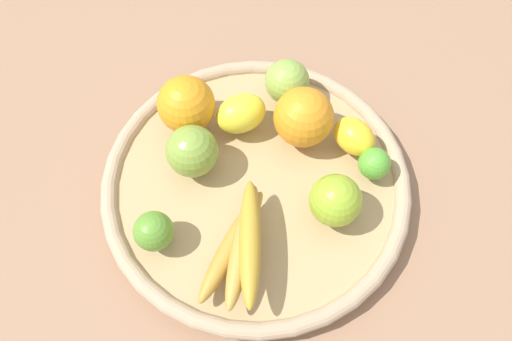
% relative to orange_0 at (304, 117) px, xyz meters
% --- Properties ---
extents(ground_plane, '(2.40, 2.40, 0.00)m').
position_rel_orange_0_xyz_m(ground_plane, '(0.04, 0.09, -0.08)').
color(ground_plane, '#966E51').
rests_on(ground_plane, ground).
extents(basket, '(0.43, 0.43, 0.04)m').
position_rel_orange_0_xyz_m(basket, '(0.04, 0.09, -0.06)').
color(basket, tan).
rests_on(basket, ground_plane).
extents(orange_0, '(0.12, 0.12, 0.08)m').
position_rel_orange_0_xyz_m(orange_0, '(0.00, 0.00, 0.00)').
color(orange_0, orange).
rests_on(orange_0, basket).
extents(lemon_1, '(0.09, 0.09, 0.05)m').
position_rel_orange_0_xyz_m(lemon_1, '(0.09, 0.02, -0.01)').
color(lemon_1, yellow).
rests_on(lemon_1, basket).
extents(banana_bunch, '(0.09, 0.17, 0.05)m').
position_rel_orange_0_xyz_m(banana_bunch, '(0.01, 0.20, -0.02)').
color(banana_bunch, '#B68430').
rests_on(banana_bunch, basket).
extents(lime_0, '(0.06, 0.06, 0.04)m').
position_rel_orange_0_xyz_m(lime_0, '(-0.11, 0.02, -0.02)').
color(lime_0, '#56A531').
rests_on(lime_0, basket).
extents(apple_2, '(0.07, 0.07, 0.07)m').
position_rel_orange_0_xyz_m(apple_2, '(0.12, 0.10, -0.01)').
color(apple_2, olive).
rests_on(apple_2, basket).
extents(lime_1, '(0.07, 0.07, 0.05)m').
position_rel_orange_0_xyz_m(lime_1, '(0.12, 0.22, -0.02)').
color(lime_1, '#5B922D').
rests_on(lime_1, basket).
extents(apple_0, '(0.10, 0.10, 0.07)m').
position_rel_orange_0_xyz_m(apple_0, '(-0.08, 0.10, -0.01)').
color(apple_0, '#92B32B').
rests_on(apple_0, basket).
extents(apple_1, '(0.09, 0.09, 0.07)m').
position_rel_orange_0_xyz_m(apple_1, '(0.04, -0.06, -0.01)').
color(apple_1, '#8AAC46').
rests_on(apple_1, basket).
extents(orange_1, '(0.09, 0.09, 0.08)m').
position_rel_orange_0_xyz_m(orange_1, '(0.16, 0.04, -0.00)').
color(orange_1, orange).
rests_on(orange_1, basket).
extents(lemon_0, '(0.08, 0.07, 0.05)m').
position_rel_orange_0_xyz_m(lemon_0, '(-0.07, -0.01, -0.02)').
color(lemon_0, yellow).
rests_on(lemon_0, basket).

